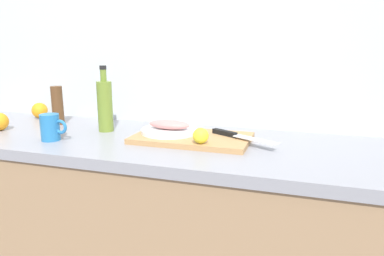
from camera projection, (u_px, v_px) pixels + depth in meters
The scene contains 11 objects.
back_wall at pixel (162, 48), 1.67m from camera, with size 3.20×0.05×2.50m, color silver.
kitchen_counter at pixel (136, 238), 1.54m from camera, with size 2.00×0.60×0.90m.
cutting_board at pixel (192, 138), 1.39m from camera, with size 0.45×0.26×0.02m, color tan.
white_plate at pixel (169, 131), 1.43m from camera, with size 0.22×0.22×0.01m, color white.
fish_fillet at pixel (169, 125), 1.42m from camera, with size 0.17×0.07×0.04m, color tan.
chef_knife at pixel (235, 135), 1.35m from camera, with size 0.27×0.16×0.02m.
lemon_0 at pixel (201, 136), 1.27m from camera, with size 0.06×0.06×0.06m, color yellow.
olive_oil_bottle at pixel (105, 105), 1.52m from camera, with size 0.06×0.06×0.28m.
coffee_mug_0 at pixel (51, 127), 1.38m from camera, with size 0.11×0.07×0.10m.
orange_3 at pixel (40, 110), 1.82m from camera, with size 0.08×0.08×0.08m, color orange.
pepper_mill at pixel (57, 105), 1.66m from camera, with size 0.05×0.05×0.18m, color brown.
Camera 1 is at (0.66, -1.26, 1.26)m, focal length 33.51 mm.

